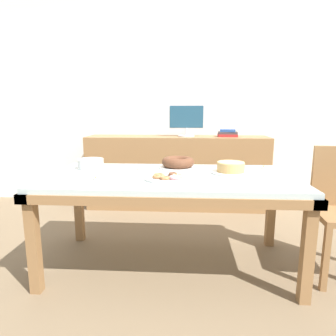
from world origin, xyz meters
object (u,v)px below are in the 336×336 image
object	(u,v)px
tealight_near_cakes	(137,171)
pastry_platter	(167,177)
cake_chocolate_round	(231,168)
cake_golden_bundt	(178,163)
computer_monitor	(186,121)
tealight_right_edge	(96,179)
book_stack	(228,133)
tealight_near_front	(149,171)
plate_stack	(91,164)
tealight_left_edge	(264,168)

from	to	relation	value
tealight_near_cakes	pastry_platter	bearing A→B (deg)	-41.74
cake_chocolate_round	cake_golden_bundt	size ratio (longest dim) A/B	0.98
computer_monitor	tealight_right_edge	xyz separation A→B (m)	(-0.62, -1.66, -0.34)
book_stack	cake_chocolate_round	world-z (taller)	book_stack
book_stack	tealight_near_cakes	world-z (taller)	book_stack
book_stack	tealight_near_front	world-z (taller)	book_stack
cake_chocolate_round	tealight_near_front	bearing A→B (deg)	-178.99
cake_golden_bundt	plate_stack	distance (m)	0.72
cake_chocolate_round	cake_golden_bundt	xyz separation A→B (m)	(-0.41, 0.18, 0.01)
cake_chocolate_round	tealight_near_cakes	xyz separation A→B (m)	(-0.72, -0.02, -0.03)
book_stack	cake_chocolate_round	xyz separation A→B (m)	(-0.15, -1.37, -0.16)
cake_golden_bundt	pastry_platter	world-z (taller)	cake_golden_bundt
tealight_right_edge	pastry_platter	bearing A→B (deg)	6.29
tealight_near_cakes	tealight_left_edge	xyz separation A→B (m)	(1.01, 0.20, 0.00)
cake_golden_bundt	tealight_left_edge	world-z (taller)	cake_golden_bundt
cake_golden_bundt	tealight_right_edge	distance (m)	0.73
book_stack	tealight_left_edge	size ratio (longest dim) A/B	6.13
plate_stack	tealight_near_front	xyz separation A→B (m)	(0.50, -0.13, -0.03)
cake_chocolate_round	tealight_near_front	size ratio (longest dim) A/B	7.62
cake_chocolate_round	tealight_left_edge	world-z (taller)	cake_chocolate_round
book_stack	plate_stack	world-z (taller)	book_stack
computer_monitor	cake_golden_bundt	distance (m)	1.23
pastry_platter	tealight_left_edge	bearing A→B (deg)	28.77
tealight_near_cakes	cake_golden_bundt	bearing A→B (deg)	32.05
book_stack	plate_stack	size ratio (longest dim) A/B	1.17
cake_chocolate_round	plate_stack	xyz separation A→B (m)	(-1.13, 0.12, 0.00)
computer_monitor	tealight_left_edge	xyz separation A→B (m)	(0.64, -1.19, -0.34)
tealight_near_cakes	computer_monitor	bearing A→B (deg)	75.00
plate_stack	tealight_left_edge	size ratio (longest dim) A/B	5.25
tealight_near_cakes	tealight_near_front	size ratio (longest dim) A/B	1.00
computer_monitor	book_stack	bearing A→B (deg)	0.16
tealight_near_front	tealight_left_edge	distance (m)	0.94
plate_stack	tealight_near_cakes	xyz separation A→B (m)	(0.41, -0.13, -0.03)
cake_chocolate_round	tealight_near_front	xyz separation A→B (m)	(-0.63, -0.01, -0.03)
cake_chocolate_round	pastry_platter	world-z (taller)	cake_chocolate_round
plate_stack	pastry_platter	bearing A→B (deg)	-28.36
tealight_near_front	tealight_left_edge	size ratio (longest dim) A/B	1.00
tealight_near_front	cake_golden_bundt	bearing A→B (deg)	40.88
cake_chocolate_round	tealight_near_front	distance (m)	0.63
tealight_right_edge	tealight_near_cakes	world-z (taller)	same
plate_stack	tealight_right_edge	distance (m)	0.44
pastry_platter	tealight_right_edge	world-z (taller)	same
cake_golden_bundt	tealight_near_cakes	bearing A→B (deg)	-147.95
pastry_platter	cake_chocolate_round	bearing A→B (deg)	26.81
book_stack	plate_stack	distance (m)	1.80
computer_monitor	plate_stack	bearing A→B (deg)	-122.00
cake_golden_bundt	tealight_right_edge	world-z (taller)	cake_golden_bundt
computer_monitor	plate_stack	size ratio (longest dim) A/B	2.02
book_stack	tealight_near_front	bearing A→B (deg)	-119.29
cake_chocolate_round	tealight_left_edge	xyz separation A→B (m)	(0.29, 0.18, -0.03)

